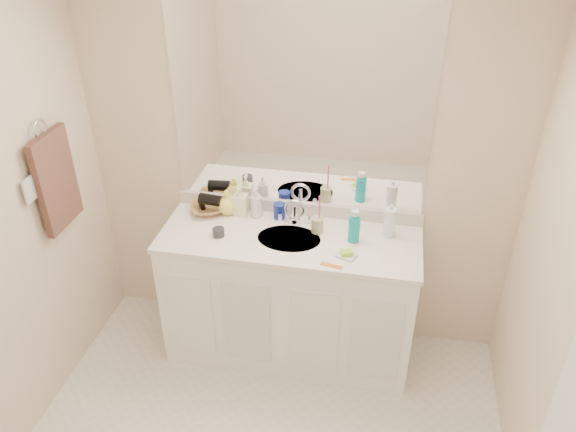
% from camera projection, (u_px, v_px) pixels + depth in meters
% --- Properties ---
extents(wall_back, '(2.60, 0.02, 2.40)m').
position_uv_depth(wall_back, '(298.00, 166.00, 3.32)').
color(wall_back, beige).
rests_on(wall_back, floor).
extents(vanity_cabinet, '(1.50, 0.55, 0.85)m').
position_uv_depth(vanity_cabinet, '(290.00, 297.00, 3.50)').
color(vanity_cabinet, white).
rests_on(vanity_cabinet, floor).
extents(countertop, '(1.52, 0.57, 0.03)m').
position_uv_depth(countertop, '(290.00, 238.00, 3.27)').
color(countertop, white).
rests_on(countertop, vanity_cabinet).
extents(backsplash, '(1.52, 0.03, 0.08)m').
position_uv_depth(backsplash, '(298.00, 208.00, 3.45)').
color(backsplash, beige).
rests_on(backsplash, countertop).
extents(sink_basin, '(0.37, 0.37, 0.02)m').
position_uv_depth(sink_basin, '(289.00, 240.00, 3.25)').
color(sink_basin, silver).
rests_on(sink_basin, countertop).
extents(faucet, '(0.02, 0.02, 0.11)m').
position_uv_depth(faucet, '(295.00, 214.00, 3.36)').
color(faucet, silver).
rests_on(faucet, countertop).
extents(mirror, '(1.48, 0.01, 1.20)m').
position_uv_depth(mirror, '(299.00, 109.00, 3.12)').
color(mirror, white).
rests_on(mirror, wall_back).
extents(blue_mug, '(0.08, 0.08, 0.10)m').
position_uv_depth(blue_mug, '(279.00, 211.00, 3.40)').
color(blue_mug, navy).
rests_on(blue_mug, countertop).
extents(tan_cup, '(0.09, 0.09, 0.09)m').
position_uv_depth(tan_cup, '(317.00, 225.00, 3.27)').
color(tan_cup, tan).
rests_on(tan_cup, countertop).
extents(toothbrush, '(0.01, 0.04, 0.20)m').
position_uv_depth(toothbrush, '(319.00, 210.00, 3.22)').
color(toothbrush, '#E83D88').
rests_on(toothbrush, tan_cup).
extents(mouthwash_bottle, '(0.09, 0.09, 0.16)m').
position_uv_depth(mouthwash_bottle, '(354.00, 229.00, 3.18)').
color(mouthwash_bottle, '#0D9DA6').
rests_on(mouthwash_bottle, countertop).
extents(clear_pump_bottle, '(0.08, 0.08, 0.18)m').
position_uv_depth(clear_pump_bottle, '(390.00, 223.00, 3.22)').
color(clear_pump_bottle, white).
rests_on(clear_pump_bottle, countertop).
extents(soap_dish, '(0.13, 0.12, 0.01)m').
position_uv_depth(soap_dish, '(346.00, 255.00, 3.09)').
color(soap_dish, silver).
rests_on(soap_dish, countertop).
extents(green_soap, '(0.08, 0.07, 0.02)m').
position_uv_depth(green_soap, '(346.00, 253.00, 3.08)').
color(green_soap, '#A9E638').
rests_on(green_soap, soap_dish).
extents(orange_comb, '(0.12, 0.05, 0.01)m').
position_uv_depth(orange_comb, '(331.00, 266.00, 3.01)').
color(orange_comb, orange).
rests_on(orange_comb, countertop).
extents(dark_jar, '(0.09, 0.09, 0.05)m').
position_uv_depth(dark_jar, '(219.00, 232.00, 3.25)').
color(dark_jar, '#2A292E').
rests_on(dark_jar, countertop).
extents(soap_bottle_white, '(0.09, 0.09, 0.19)m').
position_uv_depth(soap_bottle_white, '(257.00, 202.00, 3.40)').
color(soap_bottle_white, white).
rests_on(soap_bottle_white, countertop).
extents(soap_bottle_cream, '(0.09, 0.09, 0.19)m').
position_uv_depth(soap_bottle_cream, '(240.00, 200.00, 3.43)').
color(soap_bottle_cream, '#FDF9CE').
rests_on(soap_bottle_cream, countertop).
extents(soap_bottle_yellow, '(0.14, 0.14, 0.16)m').
position_uv_depth(soap_bottle_yellow, '(227.00, 202.00, 3.44)').
color(soap_bottle_yellow, '#FAF261').
rests_on(soap_bottle_yellow, countertop).
extents(wicker_basket, '(0.28, 0.28, 0.05)m').
position_uv_depth(wicker_basket, '(208.00, 208.00, 3.47)').
color(wicker_basket, '#A37142').
rests_on(wicker_basket, countertop).
extents(hair_dryer, '(0.15, 0.08, 0.07)m').
position_uv_depth(hair_dryer, '(210.00, 200.00, 3.44)').
color(hair_dryer, black).
rests_on(hair_dryer, wicker_basket).
extents(towel_ring, '(0.01, 0.11, 0.11)m').
position_uv_depth(towel_ring, '(40.00, 129.00, 2.90)').
color(towel_ring, silver).
rests_on(towel_ring, wall_left).
extents(hand_towel, '(0.04, 0.32, 0.55)m').
position_uv_depth(hand_towel, '(56.00, 181.00, 3.06)').
color(hand_towel, '#3B251F').
rests_on(hand_towel, towel_ring).
extents(switch_plate, '(0.01, 0.08, 0.13)m').
position_uv_depth(switch_plate, '(29.00, 190.00, 2.87)').
color(switch_plate, silver).
rests_on(switch_plate, wall_left).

